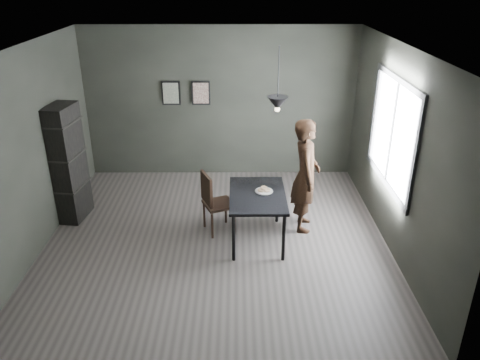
{
  "coord_description": "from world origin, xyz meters",
  "views": [
    {
      "loc": [
        0.31,
        -5.98,
        3.71
      ],
      "look_at": [
        0.35,
        0.05,
        0.95
      ],
      "focal_mm": 35.0,
      "sensor_mm": 36.0,
      "label": 1
    }
  ],
  "objects_px": {
    "cafe_table": "(257,199)",
    "shelf_unit": "(68,164)",
    "woman": "(306,176)",
    "wood_chair": "(213,199)",
    "white_plate": "(264,192)",
    "pendant_lamp": "(277,103)"
  },
  "relations": [
    {
      "from": "woman",
      "to": "shelf_unit",
      "type": "xyz_separation_m",
      "value": [
        -3.65,
        0.36,
        0.05
      ]
    },
    {
      "from": "white_plate",
      "to": "pendant_lamp",
      "type": "height_order",
      "value": "pendant_lamp"
    },
    {
      "from": "wood_chair",
      "to": "pendant_lamp",
      "type": "relative_size",
      "value": 1.12
    },
    {
      "from": "cafe_table",
      "to": "woman",
      "type": "height_order",
      "value": "woman"
    },
    {
      "from": "white_plate",
      "to": "shelf_unit",
      "type": "bearing_deg",
      "value": 167.57
    },
    {
      "from": "pendant_lamp",
      "to": "white_plate",
      "type": "bearing_deg",
      "value": -168.4
    },
    {
      "from": "white_plate",
      "to": "woman",
      "type": "bearing_deg",
      "value": 25.34
    },
    {
      "from": "cafe_table",
      "to": "wood_chair",
      "type": "height_order",
      "value": "wood_chair"
    },
    {
      "from": "cafe_table",
      "to": "pendant_lamp",
      "type": "xyz_separation_m",
      "value": [
        0.25,
        0.1,
        1.38
      ]
    },
    {
      "from": "white_plate",
      "to": "wood_chair",
      "type": "xyz_separation_m",
      "value": [
        -0.74,
        0.17,
        -0.21
      ]
    },
    {
      "from": "shelf_unit",
      "to": "pendant_lamp",
      "type": "xyz_separation_m",
      "value": [
        3.17,
        -0.63,
        1.12
      ]
    },
    {
      "from": "wood_chair",
      "to": "shelf_unit",
      "type": "height_order",
      "value": "shelf_unit"
    },
    {
      "from": "shelf_unit",
      "to": "white_plate",
      "type": "bearing_deg",
      "value": -4.6
    },
    {
      "from": "cafe_table",
      "to": "shelf_unit",
      "type": "relative_size",
      "value": 0.65
    },
    {
      "from": "shelf_unit",
      "to": "wood_chair",
      "type": "bearing_deg",
      "value": -4.33
    },
    {
      "from": "woman",
      "to": "cafe_table",
      "type": "bearing_deg",
      "value": 121.9
    },
    {
      "from": "cafe_table",
      "to": "shelf_unit",
      "type": "distance_m",
      "value": 3.02
    },
    {
      "from": "white_plate",
      "to": "pendant_lamp",
      "type": "relative_size",
      "value": 0.27
    },
    {
      "from": "woman",
      "to": "pendant_lamp",
      "type": "height_order",
      "value": "pendant_lamp"
    },
    {
      "from": "cafe_table",
      "to": "white_plate",
      "type": "height_order",
      "value": "white_plate"
    },
    {
      "from": "white_plate",
      "to": "cafe_table",
      "type": "bearing_deg",
      "value": -144.34
    },
    {
      "from": "woman",
      "to": "wood_chair",
      "type": "relative_size",
      "value": 1.81
    }
  ]
}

